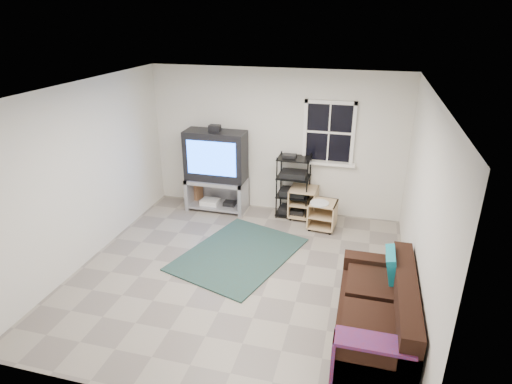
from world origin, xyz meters
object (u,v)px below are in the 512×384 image
(av_rack, at_px, (293,190))
(sofa, at_px, (378,314))
(tv_unit, at_px, (216,164))
(side_table_right, at_px, (323,212))
(side_table_left, at_px, (304,201))

(av_rack, xyz_separation_m, sofa, (1.50, -2.89, -0.20))
(tv_unit, xyz_separation_m, sofa, (2.93, -2.83, -0.59))
(tv_unit, distance_m, side_table_right, 2.12)
(sofa, bearing_deg, side_table_left, 114.16)
(tv_unit, relative_size, side_table_right, 3.14)
(av_rack, height_order, side_table_right, av_rack)
(av_rack, distance_m, side_table_right, 0.71)
(side_table_right, bearing_deg, av_rack, 148.79)
(tv_unit, bearing_deg, side_table_right, -8.09)
(side_table_left, distance_m, side_table_right, 0.53)
(av_rack, height_order, sofa, av_rack)
(tv_unit, height_order, sofa, tv_unit)
(side_table_right, bearing_deg, side_table_left, 136.74)
(tv_unit, height_order, av_rack, tv_unit)
(side_table_right, relative_size, sofa, 0.28)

